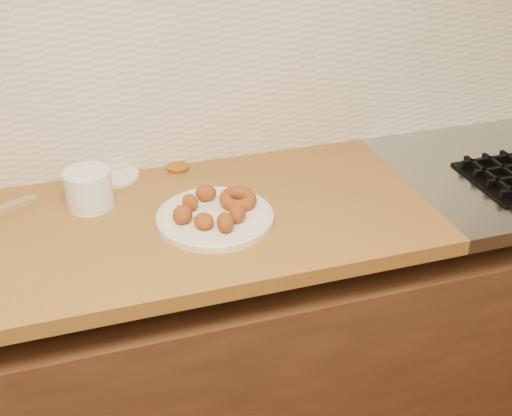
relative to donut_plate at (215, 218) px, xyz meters
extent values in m
cube|color=tan|center=(0.05, 0.35, 0.44)|extent=(4.00, 0.02, 2.70)
cube|color=brown|center=(0.05, 0.04, -0.52)|extent=(3.60, 0.60, 0.77)
cube|color=silver|center=(0.05, 0.34, 0.29)|extent=(3.60, 0.02, 0.60)
cube|color=black|center=(0.76, -0.04, 0.01)|extent=(0.01, 0.24, 0.02)
cube|color=black|center=(0.82, -0.04, 0.01)|extent=(0.01, 0.24, 0.02)
cube|color=black|center=(0.85, -0.01, 0.01)|extent=(0.24, 0.01, 0.02)
cube|color=black|center=(0.85, 0.05, 0.01)|extent=(0.24, 0.01, 0.02)
cylinder|color=silver|center=(0.00, 0.00, 0.00)|extent=(0.29, 0.29, 0.02)
torus|color=#A05720|center=(0.07, 0.03, 0.02)|extent=(0.13, 0.13, 0.04)
ellipsoid|color=#A05720|center=(-0.05, 0.04, 0.03)|extent=(0.05, 0.06, 0.04)
ellipsoid|color=#A05720|center=(-0.08, -0.01, 0.03)|extent=(0.07, 0.07, 0.05)
ellipsoid|color=#A05720|center=(-0.04, -0.05, 0.03)|extent=(0.05, 0.06, 0.03)
ellipsoid|color=#A05720|center=(0.01, -0.08, 0.03)|extent=(0.05, 0.06, 0.05)
ellipsoid|color=#A05720|center=(0.00, 0.08, 0.03)|extent=(0.06, 0.05, 0.04)
ellipsoid|color=#A05720|center=(0.04, -0.05, 0.03)|extent=(0.06, 0.06, 0.05)
cylinder|color=white|center=(-0.29, 0.17, 0.04)|extent=(0.13, 0.13, 0.10)
cylinder|color=silver|center=(-0.21, 0.30, 0.00)|extent=(0.14, 0.14, 0.01)
cylinder|color=#B6762D|center=(-0.03, 0.30, 0.00)|extent=(0.07, 0.07, 0.01)
camera|label=1|loc=(-0.31, -1.32, 0.83)|focal=45.00mm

